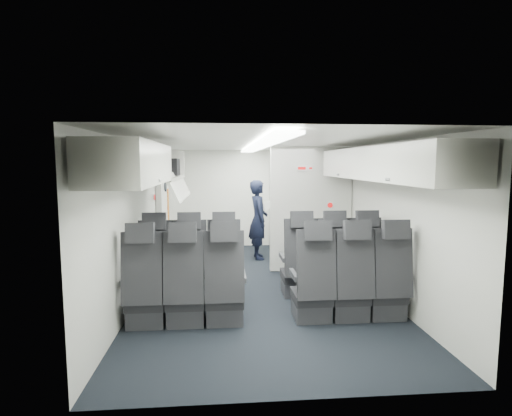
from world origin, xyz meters
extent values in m
cube|color=black|center=(0.00, 0.00, -0.01)|extent=(3.40, 6.00, 0.01)
cube|color=white|center=(0.00, 0.00, 2.15)|extent=(3.40, 6.00, 0.01)
cube|color=silver|center=(0.00, 3.00, 1.07)|extent=(3.40, 0.01, 2.15)
cube|color=silver|center=(0.00, -3.00, 1.07)|extent=(3.40, 0.01, 2.15)
cube|color=silver|center=(-1.70, 0.00, 1.07)|extent=(0.01, 6.00, 2.15)
cube|color=silver|center=(1.70, 0.00, 1.07)|extent=(0.01, 6.00, 2.15)
cube|color=white|center=(0.00, 0.00, 2.11)|extent=(0.25, 5.52, 0.03)
cube|color=black|center=(-1.42, -0.45, 0.27)|extent=(0.44, 0.46, 0.12)
cube|color=#2D2D33|center=(-1.42, -0.45, 0.11)|extent=(0.42, 0.42, 0.22)
cube|color=black|center=(-1.42, -0.67, 0.72)|extent=(0.44, 0.20, 0.80)
cube|color=black|center=(-1.42, -0.72, 1.12)|extent=(0.30, 0.12, 0.23)
cube|color=#2D2D33|center=(-1.64, -0.48, 0.55)|extent=(0.05, 0.40, 0.06)
cube|color=#2D2D33|center=(-1.20, -0.48, 0.55)|extent=(0.05, 0.40, 0.06)
cube|color=black|center=(-0.97, -0.45, 0.27)|extent=(0.44, 0.46, 0.12)
cube|color=#2D2D33|center=(-0.97, -0.45, 0.11)|extent=(0.42, 0.42, 0.22)
cube|color=black|center=(-0.97, -0.67, 0.72)|extent=(0.44, 0.20, 0.80)
cube|color=black|center=(-0.97, -0.72, 1.12)|extent=(0.30, 0.12, 0.23)
cube|color=#2D2D33|center=(-1.19, -0.48, 0.55)|extent=(0.05, 0.40, 0.06)
cube|color=#2D2D33|center=(-0.75, -0.48, 0.55)|extent=(0.05, 0.40, 0.06)
cube|color=black|center=(-0.52, -0.45, 0.27)|extent=(0.44, 0.46, 0.12)
cube|color=#2D2D33|center=(-0.52, -0.45, 0.11)|extent=(0.42, 0.42, 0.22)
cube|color=black|center=(-0.52, -0.67, 0.72)|extent=(0.44, 0.20, 0.80)
cube|color=black|center=(-0.52, -0.72, 1.12)|extent=(0.30, 0.12, 0.23)
cube|color=#2D2D33|center=(-0.74, -0.48, 0.55)|extent=(0.05, 0.40, 0.06)
cube|color=#2D2D33|center=(-0.30, -0.48, 0.55)|extent=(0.05, 0.40, 0.06)
cube|color=black|center=(0.52, -0.45, 0.27)|extent=(0.44, 0.46, 0.12)
cube|color=#2D2D33|center=(0.52, -0.45, 0.11)|extent=(0.42, 0.42, 0.22)
cube|color=black|center=(0.52, -0.67, 0.72)|extent=(0.44, 0.20, 0.80)
cube|color=black|center=(0.52, -0.72, 1.12)|extent=(0.30, 0.12, 0.23)
cube|color=#2D2D33|center=(0.30, -0.48, 0.55)|extent=(0.05, 0.40, 0.06)
cube|color=#2D2D33|center=(0.74, -0.48, 0.55)|extent=(0.05, 0.40, 0.06)
cube|color=black|center=(0.97, -0.45, 0.27)|extent=(0.44, 0.46, 0.12)
cube|color=#2D2D33|center=(0.97, -0.45, 0.11)|extent=(0.42, 0.42, 0.22)
cube|color=black|center=(0.97, -0.67, 0.72)|extent=(0.44, 0.20, 0.80)
cube|color=black|center=(0.97, -0.72, 1.12)|extent=(0.30, 0.12, 0.23)
cube|color=#2D2D33|center=(0.75, -0.48, 0.55)|extent=(0.05, 0.40, 0.06)
cube|color=#2D2D33|center=(1.19, -0.48, 0.55)|extent=(0.05, 0.40, 0.06)
cube|color=black|center=(1.42, -0.45, 0.27)|extent=(0.44, 0.46, 0.12)
cube|color=#2D2D33|center=(1.42, -0.45, 0.11)|extent=(0.42, 0.42, 0.22)
cube|color=black|center=(1.42, -0.67, 0.72)|extent=(0.44, 0.20, 0.80)
cube|color=black|center=(1.42, -0.72, 1.12)|extent=(0.30, 0.12, 0.23)
cube|color=#2D2D33|center=(1.20, -0.48, 0.55)|extent=(0.05, 0.40, 0.06)
cube|color=#2D2D33|center=(1.64, -0.48, 0.55)|extent=(0.05, 0.40, 0.06)
cube|color=black|center=(-1.42, -1.35, 0.27)|extent=(0.44, 0.46, 0.12)
cube|color=#2D2D33|center=(-1.42, -1.35, 0.11)|extent=(0.42, 0.42, 0.22)
cube|color=black|center=(-1.42, -1.57, 0.72)|extent=(0.44, 0.20, 0.80)
cube|color=black|center=(-1.42, -1.62, 1.12)|extent=(0.30, 0.12, 0.23)
cube|color=#2D2D33|center=(-1.64, -1.38, 0.55)|extent=(0.05, 0.40, 0.06)
cube|color=#2D2D33|center=(-1.20, -1.38, 0.55)|extent=(0.05, 0.40, 0.06)
cube|color=black|center=(-0.97, -1.35, 0.27)|extent=(0.44, 0.46, 0.12)
cube|color=#2D2D33|center=(-0.97, -1.35, 0.11)|extent=(0.42, 0.42, 0.22)
cube|color=black|center=(-0.97, -1.57, 0.72)|extent=(0.44, 0.20, 0.80)
cube|color=black|center=(-0.97, -1.62, 1.12)|extent=(0.30, 0.12, 0.23)
cube|color=#2D2D33|center=(-1.19, -1.38, 0.55)|extent=(0.05, 0.40, 0.06)
cube|color=#2D2D33|center=(-0.75, -1.38, 0.55)|extent=(0.05, 0.40, 0.06)
cube|color=black|center=(-0.52, -1.35, 0.27)|extent=(0.44, 0.46, 0.12)
cube|color=#2D2D33|center=(-0.52, -1.35, 0.11)|extent=(0.42, 0.42, 0.22)
cube|color=black|center=(-0.52, -1.57, 0.72)|extent=(0.44, 0.20, 0.80)
cube|color=black|center=(-0.52, -1.62, 1.12)|extent=(0.30, 0.12, 0.23)
cube|color=#2D2D33|center=(-0.74, -1.38, 0.55)|extent=(0.05, 0.40, 0.06)
cube|color=#2D2D33|center=(-0.30, -1.38, 0.55)|extent=(0.05, 0.40, 0.06)
cube|color=black|center=(0.52, -1.35, 0.27)|extent=(0.44, 0.46, 0.12)
cube|color=#2D2D33|center=(0.52, -1.35, 0.11)|extent=(0.42, 0.42, 0.22)
cube|color=black|center=(0.52, -1.57, 0.72)|extent=(0.44, 0.20, 0.80)
cube|color=black|center=(0.52, -1.62, 1.12)|extent=(0.30, 0.12, 0.23)
cube|color=#2D2D33|center=(0.30, -1.38, 0.55)|extent=(0.05, 0.40, 0.06)
cube|color=#2D2D33|center=(0.74, -1.38, 0.55)|extent=(0.05, 0.40, 0.06)
cube|color=black|center=(0.97, -1.35, 0.27)|extent=(0.44, 0.46, 0.12)
cube|color=#2D2D33|center=(0.97, -1.35, 0.11)|extent=(0.42, 0.42, 0.22)
cube|color=black|center=(0.97, -1.57, 0.72)|extent=(0.44, 0.20, 0.80)
cube|color=black|center=(0.97, -1.62, 1.12)|extent=(0.30, 0.12, 0.23)
cube|color=#2D2D33|center=(0.75, -1.38, 0.55)|extent=(0.05, 0.40, 0.06)
cube|color=#2D2D33|center=(1.19, -1.38, 0.55)|extent=(0.05, 0.40, 0.06)
cube|color=black|center=(1.42, -1.35, 0.27)|extent=(0.44, 0.46, 0.12)
cube|color=#2D2D33|center=(1.42, -1.35, 0.11)|extent=(0.42, 0.42, 0.22)
cube|color=black|center=(1.42, -1.57, 0.72)|extent=(0.44, 0.20, 0.80)
cube|color=black|center=(1.42, -1.62, 1.12)|extent=(0.30, 0.12, 0.23)
cube|color=#2D2D33|center=(1.20, -1.38, 0.55)|extent=(0.05, 0.40, 0.06)
cube|color=#2D2D33|center=(1.64, -1.38, 0.55)|extent=(0.05, 0.40, 0.06)
cube|color=silver|center=(-1.40, -2.00, 1.86)|extent=(0.52, 1.80, 0.40)
cylinder|color=slate|center=(-1.15, -2.00, 1.70)|extent=(0.04, 0.10, 0.04)
cube|color=#9E9E93|center=(-1.40, -0.25, 1.66)|extent=(0.52, 1.70, 0.04)
cube|color=silver|center=(-1.66, -0.25, 1.86)|extent=(0.06, 1.70, 0.44)
cube|color=silver|center=(-1.40, -1.08, 1.86)|extent=(0.52, 0.04, 0.40)
cube|color=silver|center=(-1.40, 0.58, 1.86)|extent=(0.52, 0.04, 0.40)
cube|color=silver|center=(-1.15, -0.25, 1.55)|extent=(0.21, 1.61, 0.38)
cube|color=silver|center=(1.40, -2.00, 1.86)|extent=(0.52, 1.80, 0.40)
cylinder|color=slate|center=(1.15, -2.00, 1.70)|extent=(0.04, 0.10, 0.04)
cube|color=silver|center=(1.40, -0.25, 1.86)|extent=(0.52, 1.70, 0.40)
cylinder|color=slate|center=(1.15, -0.25, 1.70)|extent=(0.04, 0.10, 0.04)
cube|color=silver|center=(0.98, 0.80, 1.07)|extent=(1.40, 0.12, 2.13)
cube|color=white|center=(0.85, 0.73, 1.78)|extent=(0.24, 0.01, 0.10)
cube|color=red|center=(0.80, 0.72, 1.78)|extent=(0.13, 0.01, 0.04)
cube|color=red|center=(0.95, 0.72, 1.78)|extent=(0.05, 0.01, 0.03)
cylinder|color=white|center=(1.30, 0.73, 1.15)|extent=(0.11, 0.01, 0.11)
cylinder|color=red|center=(1.30, 0.72, 1.15)|extent=(0.09, 0.01, 0.09)
cube|color=#939399|center=(0.95, 2.72, 0.95)|extent=(0.85, 0.50, 1.90)
cube|color=#3F3F42|center=(0.95, 2.46, 0.50)|extent=(0.80, 0.01, 0.02)
cube|color=#3F3F42|center=(0.95, 2.46, 1.00)|extent=(0.80, 0.01, 0.02)
cube|color=#3F3F42|center=(0.95, 2.46, 1.50)|extent=(0.80, 0.01, 0.02)
cube|color=silver|center=(-1.64, 1.55, 0.95)|extent=(0.10, 0.92, 1.86)
cylinder|color=black|center=(-1.58, 1.55, 1.45)|extent=(0.03, 0.22, 0.22)
cube|color=gold|center=(-1.58, 1.85, 1.00)|extent=(0.02, 0.10, 0.75)
cylinder|color=white|center=(-1.67, 0.80, 1.30)|extent=(0.01, 0.11, 0.11)
cylinder|color=red|center=(-1.66, 0.80, 1.30)|extent=(0.01, 0.09, 0.09)
imported|color=black|center=(0.16, 1.75, 0.77)|extent=(0.41, 0.59, 1.54)
cube|color=black|center=(-1.36, -0.13, 1.81)|extent=(0.42, 0.30, 0.24)
cube|color=white|center=(0.35, 1.70, 1.05)|extent=(0.20, 0.12, 0.15)
camera|label=1|loc=(-0.54, -5.92, 1.86)|focal=28.00mm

